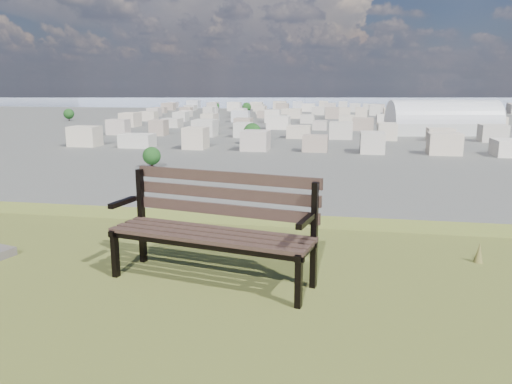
# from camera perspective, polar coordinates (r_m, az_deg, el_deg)

# --- Properties ---
(park_bench) EXTENTS (1.67, 0.83, 0.84)m
(park_bench) POSITION_cam_1_polar(r_m,az_deg,el_deg) (3.92, -4.65, -3.35)
(park_bench) COLOR #412D25
(park_bench) RESTS_ON hilltop_mesa
(arena) EXTENTS (60.48, 34.28, 24.06)m
(arena) POSITION_cam_1_polar(r_m,az_deg,el_deg) (289.75, 20.51, 7.33)
(arena) COLOR #B4B5B0
(arena) RESTS_ON ground
(city_blocks) EXTENTS (395.00, 361.00, 7.00)m
(city_blocks) POSITION_cam_1_polar(r_m,az_deg,el_deg) (396.32, 10.05, 8.71)
(city_blocks) COLOR beige
(city_blocks) RESTS_ON ground
(city_trees) EXTENTS (406.52, 387.20, 9.98)m
(city_trees) POSITION_cam_1_polar(r_m,az_deg,el_deg) (322.12, 5.24, 8.31)
(city_trees) COLOR #2E2317
(city_trees) RESTS_ON ground
(bay_water) EXTENTS (2400.00, 700.00, 0.12)m
(bay_water) POSITION_cam_1_polar(r_m,az_deg,el_deg) (901.59, 10.21, 10.35)
(bay_water) COLOR #8490A8
(bay_water) RESTS_ON ground
(far_hills) EXTENTS (2050.00, 340.00, 60.00)m
(far_hills) POSITION_cam_1_polar(r_m,az_deg,el_deg) (1405.50, 7.76, 12.07)
(far_hills) COLOR #95A0B9
(far_hills) RESTS_ON ground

